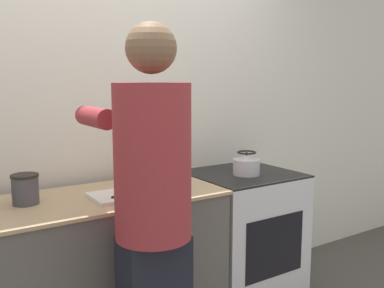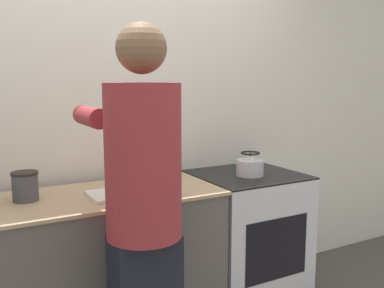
{
  "view_description": "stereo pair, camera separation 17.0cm",
  "coord_description": "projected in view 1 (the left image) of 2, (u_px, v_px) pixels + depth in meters",
  "views": [
    {
      "loc": [
        -1.03,
        -1.84,
        1.52
      ],
      "look_at": [
        0.3,
        0.21,
        1.15
      ],
      "focal_mm": 40.0,
      "sensor_mm": 36.0,
      "label": 1
    },
    {
      "loc": [
        -0.88,
        -1.93,
        1.52
      ],
      "look_at": [
        0.3,
        0.21,
        1.15
      ],
      "focal_mm": 40.0,
      "sensor_mm": 36.0,
      "label": 2
    }
  ],
  "objects": [
    {
      "name": "wall_back",
      "position": [
        109.0,
        115.0,
        2.69
      ],
      "size": [
        8.0,
        0.05,
        2.6
      ],
      "color": "silver",
      "rests_on": "ground_plane"
    },
    {
      "name": "canister_jar",
      "position": [
        25.0,
        189.0,
        2.14
      ],
      "size": [
        0.14,
        0.14,
        0.15
      ],
      "color": "#4C4C51",
      "rests_on": "counter"
    },
    {
      "name": "cutting_board",
      "position": [
        121.0,
        195.0,
        2.28
      ],
      "size": [
        0.32,
        0.25,
        0.02
      ],
      "color": "silver",
      "rests_on": "counter"
    },
    {
      "name": "knife",
      "position": [
        125.0,
        194.0,
        2.26
      ],
      "size": [
        0.2,
        0.11,
        0.01
      ],
      "rotation": [
        0.0,
        0.0,
        0.41
      ],
      "color": "silver",
      "rests_on": "cutting_board"
    },
    {
      "name": "bowl_prep",
      "position": [
        143.0,
        175.0,
        2.6
      ],
      "size": [
        0.17,
        0.17,
        0.09
      ],
      "color": "#9E4738",
      "rests_on": "counter"
    },
    {
      "name": "person",
      "position": [
        152.0,
        207.0,
        1.9
      ],
      "size": [
        0.38,
        0.62,
        1.76
      ],
      "color": "black",
      "rests_on": "ground_plane"
    },
    {
      "name": "counter",
      "position": [
        81.0,
        280.0,
        2.3
      ],
      "size": [
        1.57,
        0.62,
        0.9
      ],
      "color": "#5B5651",
      "rests_on": "ground_plane"
    },
    {
      "name": "oven",
      "position": [
        242.0,
        237.0,
        2.92
      ],
      "size": [
        0.67,
        0.63,
        0.9
      ],
      "color": "silver",
      "rests_on": "ground_plane"
    },
    {
      "name": "kettle",
      "position": [
        246.0,
        165.0,
        2.79
      ],
      "size": [
        0.18,
        0.18,
        0.15
      ],
      "color": "silver",
      "rests_on": "oven"
    }
  ]
}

